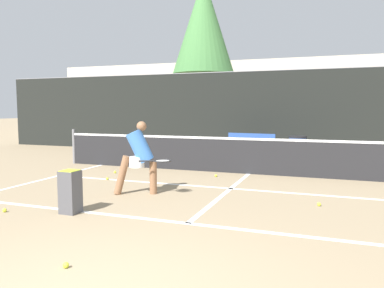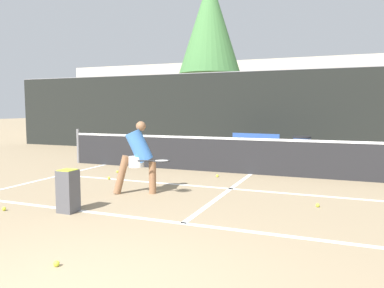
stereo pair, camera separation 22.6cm
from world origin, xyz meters
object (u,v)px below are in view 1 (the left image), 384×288
Objects in this scene: ball_hopper at (70,191)px; trash_bin at (297,149)px; player_practicing at (139,155)px; courtside_bench at (250,145)px; parked_car at (312,133)px.

trash_bin is (3.03, 7.37, 0.05)m from ball_hopper.
ball_hopper is 7.97m from trash_bin.
trash_bin is at bearing 67.67° from ball_hopper.
player_practicing is 6.34m from trash_bin.
ball_hopper is at bearing -94.70° from courtside_bench.
trash_bin is at bearing -3.98° from courtside_bench.
player_practicing reaches higher than parked_car.
player_practicing reaches higher than ball_hopper.
trash_bin is (2.61, 5.77, -0.37)m from player_practicing.
trash_bin is at bearing 41.14° from player_practicing.
courtside_bench is at bearing 79.28° from ball_hopper.
ball_hopper is at bearing -103.65° from parked_car.
ball_hopper is 0.85× the size of trash_bin.
parked_car is at bearing 88.18° from trash_bin.
courtside_bench is 0.40× the size of parked_car.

